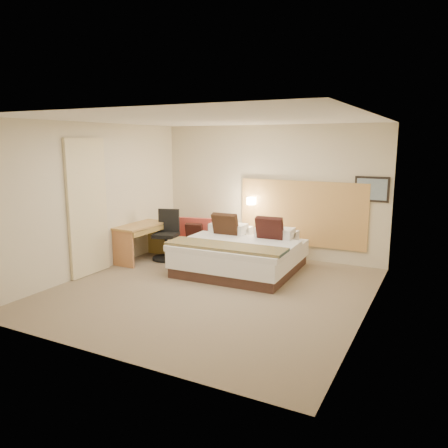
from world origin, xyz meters
The scene contains 19 objects.
floor centered at (0.00, 0.00, -0.01)m, with size 4.80×5.00×0.02m, color #7D6B54.
ceiling centered at (0.00, 0.00, 2.71)m, with size 4.80×5.00×0.02m, color silver.
wall_back centered at (0.00, 2.51, 1.35)m, with size 4.80×0.02×2.70m, color beige.
wall_front centered at (0.00, -2.51, 1.35)m, with size 4.80×0.02×2.70m, color beige.
wall_left centered at (-2.41, 0.00, 1.35)m, with size 0.02×5.00×2.70m, color beige.
wall_right centered at (2.41, 0.00, 1.35)m, with size 0.02×5.00×2.70m, color beige.
headboard_panel centered at (0.70, 2.47, 0.95)m, with size 2.60×0.04×1.30m, color tan.
art_frame centered at (2.02, 2.48, 1.50)m, with size 0.62×0.03×0.47m, color black.
art_canvas centered at (2.02, 2.46, 1.50)m, with size 0.54×0.01×0.39m, color slate.
lamp_arm centered at (-0.35, 2.42, 1.15)m, with size 0.02×0.02×0.12m, color silver.
lamp_shade centered at (-0.35, 2.36, 1.15)m, with size 0.15×0.15×0.15m, color #FFEDC6.
curtain centered at (-2.36, -0.25, 1.22)m, with size 0.06×0.90×2.42m, color beige.
bottle_a centered at (-1.08, 1.85, 0.58)m, with size 0.05×0.05×0.18m, color #7CA0C1.
menu_folder centered at (-0.95, 1.80, 0.59)m, with size 0.11×0.04×0.19m, color #331F15.
bed centered at (-0.04, 1.21, 0.33)m, with size 2.14×2.07×1.01m.
lounge_chair centered at (-1.35, 1.63, 0.31)m, with size 0.87×0.80×0.79m.
side_table centered at (-1.00, 1.83, 0.27)m, with size 0.49×0.49×0.49m.
desk centered at (-2.11, 0.94, 0.58)m, with size 0.56×1.19×0.74m.
desk_chair centered at (-1.72, 1.24, 0.41)m, with size 0.70×0.70×1.00m.
Camera 1 is at (3.27, -5.91, 2.37)m, focal length 35.00 mm.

